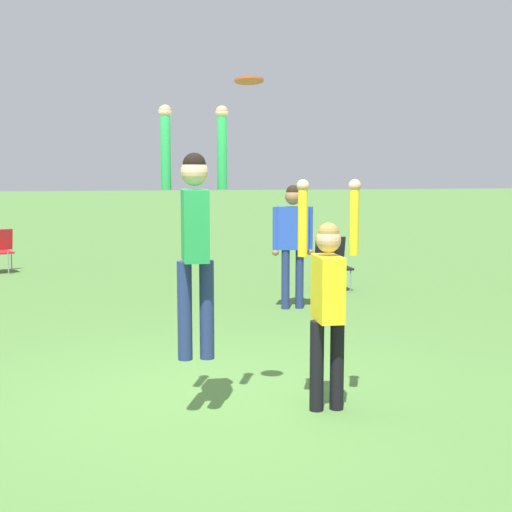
# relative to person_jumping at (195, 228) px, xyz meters

# --- Properties ---
(ground_plane) EXTENTS (120.00, 120.00, 0.00)m
(ground_plane) POSITION_rel_person_jumping_xyz_m (0.14, 0.37, -1.58)
(ground_plane) COLOR #4C7A38
(person_jumping) EXTENTS (0.55, 0.40, 2.05)m
(person_jumping) POSITION_rel_person_jumping_xyz_m (0.00, 0.00, 0.00)
(person_jumping) COLOR navy
(person_jumping) RESTS_ON ground_plane
(person_defending) EXTENTS (0.55, 0.40, 1.96)m
(person_defending) POSITION_rel_person_jumping_xyz_m (1.11, -0.02, -0.55)
(person_defending) COLOR black
(person_defending) RESTS_ON ground_plane
(frisbee) EXTENTS (0.23, 0.23, 0.04)m
(frisbee) POSITION_rel_person_jumping_xyz_m (0.42, -0.11, 1.15)
(frisbee) COLOR #E04C23
(camping_chair_0) EXTENTS (0.55, 0.59, 0.88)m
(camping_chair_0) POSITION_rel_person_jumping_xyz_m (2.92, 5.85, -1.08)
(camping_chair_0) COLOR gray
(camping_chair_0) RESTS_ON ground_plane
(person_spectator_near) EXTENTS (0.62, 0.33, 1.81)m
(person_spectator_near) POSITION_rel_person_jumping_xyz_m (1.86, 4.33, -0.47)
(person_spectator_near) COLOR navy
(person_spectator_near) RESTS_ON ground_plane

